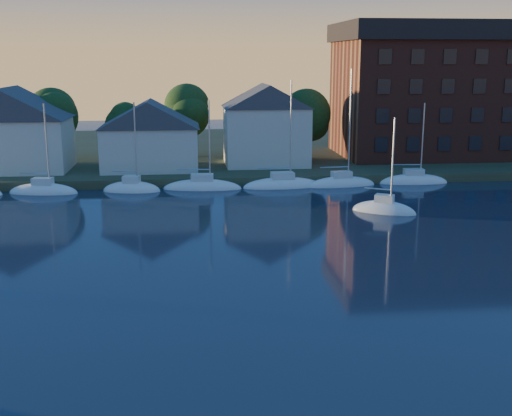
{
  "coord_description": "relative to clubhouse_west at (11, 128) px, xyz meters",
  "views": [
    {
      "loc": [
        -1.7,
        -19.13,
        13.84
      ],
      "look_at": [
        2.76,
        22.0,
        4.15
      ],
      "focal_mm": 45.0,
      "sensor_mm": 36.0,
      "label": 1
    }
  ],
  "objects": [
    {
      "name": "shoreline_land",
      "position": [
        22.0,
        17.0,
        -5.93
      ],
      "size": [
        160.0,
        50.0,
        2.0
      ],
      "primitive_type": "cube",
      "color": "#363E24",
      "rests_on": "ground"
    },
    {
      "name": "wooden_dock",
      "position": [
        22.0,
        -6.0,
        -5.93
      ],
      "size": [
        120.0,
        3.0,
        1.0
      ],
      "primitive_type": "cube",
      "color": "brown",
      "rests_on": "ground"
    },
    {
      "name": "clubhouse_west",
      "position": [
        0.0,
        0.0,
        0.0
      ],
      "size": [
        13.65,
        9.45,
        9.64
      ],
      "color": "silver",
      "rests_on": "shoreline_land"
    },
    {
      "name": "clubhouse_centre",
      "position": [
        16.0,
        -1.0,
        -0.8
      ],
      "size": [
        11.55,
        8.4,
        8.08
      ],
      "color": "silver",
      "rests_on": "shoreline_land"
    },
    {
      "name": "clubhouse_east",
      "position": [
        30.0,
        1.0,
        0.07
      ],
      "size": [
        10.5,
        8.4,
        9.8
      ],
      "color": "silver",
      "rests_on": "shoreline_land"
    },
    {
      "name": "condo_block",
      "position": [
        56.0,
        6.95,
        3.86
      ],
      "size": [
        31.0,
        17.0,
        17.4
      ],
      "color": "brown",
      "rests_on": "shoreline_land"
    },
    {
      "name": "tree_line",
      "position": [
        24.0,
        5.0,
        1.24
      ],
      "size": [
        93.4,
        5.4,
        8.9
      ],
      "color": "#39241A",
      "rests_on": "shoreline_land"
    },
    {
      "name": "moored_fleet",
      "position": [
        14.0,
        -9.0,
        -5.83
      ],
      "size": [
        71.5,
        2.4,
        12.05
      ],
      "color": "white",
      "rests_on": "ground"
    },
    {
      "name": "drifting_sailboat_right",
      "position": [
        38.19,
        -21.4,
        -5.83
      ],
      "size": [
        6.15,
        4.65,
        9.8
      ],
      "rotation": [
        0.0,
        0.0,
        -0.51
      ],
      "color": "white",
      "rests_on": "ground"
    }
  ]
}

